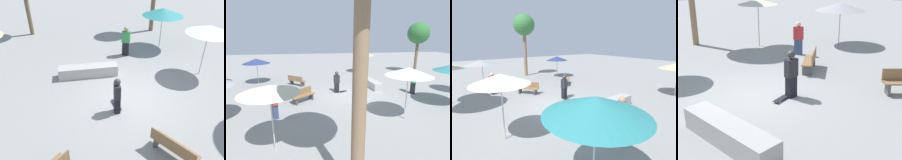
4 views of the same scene
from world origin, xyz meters
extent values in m
plane|color=gray|center=(0.00, 0.00, 0.00)|extent=(60.00, 60.00, 0.00)
cube|color=black|center=(0.76, 0.80, 0.36)|extent=(0.25, 0.34, 0.72)
cube|color=#232328|center=(0.76, 0.80, 1.01)|extent=(0.25, 0.43, 0.59)
sphere|color=#8C6647|center=(0.76, 0.80, 1.42)|extent=(0.23, 0.23, 0.23)
sphere|color=#2D2D33|center=(0.76, 0.80, 1.45)|extent=(0.26, 0.26, 0.26)
cube|color=black|center=(0.74, 0.43, 0.06)|extent=(0.40, 0.82, 0.02)
cylinder|color=silver|center=(0.89, 0.22, 0.03)|extent=(0.04, 0.06, 0.05)
cylinder|color=silver|center=(0.73, 0.17, 0.03)|extent=(0.04, 0.06, 0.05)
cylinder|color=silver|center=(0.76, 0.69, 0.03)|extent=(0.04, 0.06, 0.05)
cylinder|color=silver|center=(0.60, 0.65, 0.03)|extent=(0.04, 0.06, 0.05)
cube|color=#A8A39E|center=(1.92, -2.23, 0.29)|extent=(3.08, 0.92, 0.57)
cube|color=#47474C|center=(3.55, 4.31, 0.20)|extent=(0.35, 0.32, 0.40)
cube|color=#47474C|center=(2.75, 3.35, 0.20)|extent=(0.35, 0.32, 0.40)
cube|color=olive|center=(3.15, 3.83, 0.42)|extent=(1.37, 1.51, 0.05)
cube|color=olive|center=(3.00, 3.96, 0.65)|extent=(1.06, 1.25, 0.40)
cube|color=#47474C|center=(-0.42, 2.69, 0.20)|extent=(0.36, 0.31, 0.40)
cube|color=#47474C|center=(-1.21, 3.67, 0.20)|extent=(0.36, 0.31, 0.40)
cube|color=olive|center=(-0.81, 3.18, 0.42)|extent=(1.35, 1.52, 0.05)
cube|color=olive|center=(-0.66, 3.31, 0.65)|extent=(1.04, 1.27, 0.40)
cylinder|color=#B7B7BC|center=(4.32, 7.21, 1.02)|extent=(0.05, 0.05, 2.04)
cone|color=navy|center=(4.32, 7.21, 1.97)|extent=(2.23, 2.23, 0.42)
cylinder|color=#B7B7BC|center=(-2.84, -5.66, 1.20)|extent=(0.05, 0.05, 2.39)
cone|color=teal|center=(-2.84, -5.66, 2.32)|extent=(2.58, 2.58, 0.46)
cylinder|color=#B7B7BC|center=(-2.95, 7.58, 1.04)|extent=(0.05, 0.05, 2.08)
cone|color=#99999E|center=(-2.95, 7.58, 2.02)|extent=(2.68, 2.68, 0.40)
cylinder|color=#B7B7BC|center=(-3.99, -1.92, 1.25)|extent=(0.05, 0.05, 2.49)
cone|color=white|center=(-3.99, -1.92, 2.44)|extent=(2.22, 2.22, 0.39)
cylinder|color=#896B4C|center=(1.89, 9.86, 2.55)|extent=(0.35, 0.35, 5.11)
sphere|color=#387A3D|center=(1.89, 9.86, 5.44)|extent=(2.24, 2.24, 2.24)
cube|color=#38476B|center=(-2.89, 4.50, 0.37)|extent=(0.40, 0.35, 0.74)
cube|color=red|center=(-2.89, 4.50, 1.04)|extent=(0.49, 0.38, 0.61)
sphere|color=beige|center=(-2.89, 4.50, 1.47)|extent=(0.24, 0.24, 0.24)
cube|color=black|center=(-0.38, -4.58, 0.42)|extent=(0.45, 0.39, 0.84)
cube|color=#388C4C|center=(-0.38, -4.58, 1.18)|extent=(0.56, 0.43, 0.69)
sphere|color=tan|center=(-0.38, -4.58, 1.66)|extent=(0.27, 0.27, 0.27)
camera|label=1|loc=(1.62, 7.75, 5.91)|focal=35.00mm
camera|label=2|loc=(-11.44, 2.69, 4.08)|focal=28.00mm
camera|label=3|loc=(-5.64, -8.37, 3.80)|focal=28.00mm
camera|label=4|loc=(7.83, -5.49, 4.11)|focal=50.00mm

